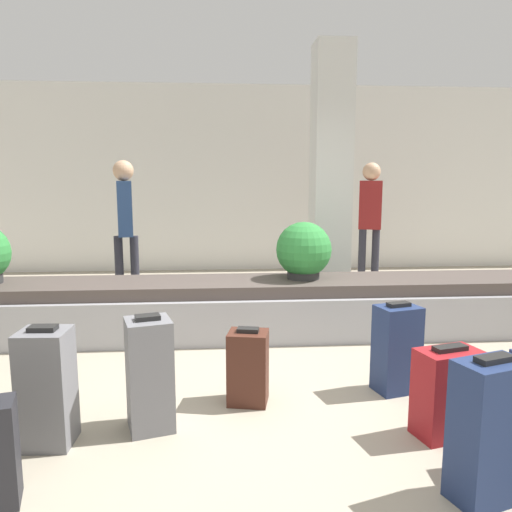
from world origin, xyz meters
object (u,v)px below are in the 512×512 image
object	(u,v)px
suitcase_5	(447,393)
suitcase_8	(150,374)
pillar	(331,179)
suitcase_6	(248,367)
potted_plant_0	(304,251)
suitcase_0	(489,431)
traveler_1	(125,217)
traveler_0	(370,213)
suitcase_2	(397,349)
suitcase_4	(47,388)

from	to	relation	value
suitcase_5	suitcase_8	size ratio (longest dim) A/B	0.78
pillar	suitcase_6	world-z (taller)	pillar
suitcase_6	potted_plant_0	world-z (taller)	potted_plant_0
suitcase_0	traveler_1	world-z (taller)	traveler_1
potted_plant_0	traveler_0	size ratio (longest dim) A/B	0.32
suitcase_2	suitcase_4	xyz separation A→B (m)	(-2.39, -0.60, 0.03)
pillar	suitcase_6	size ratio (longest dim) A/B	5.71
suitcase_0	potted_plant_0	bearing A→B (deg)	81.08
pillar	suitcase_4	xyz separation A→B (m)	(-2.42, -3.12, -1.24)
pillar	traveler_1	size ratio (longest dim) A/B	1.74
suitcase_2	suitcase_5	size ratio (longest dim) A/B	1.18
suitcase_8	traveler_0	distance (m)	4.86
suitcase_0	suitcase_2	bearing A→B (deg)	71.94
suitcase_0	suitcase_5	xyz separation A→B (m)	(0.09, 0.63, -0.08)
suitcase_4	traveler_1	xyz separation A→B (m)	(-0.14, 3.51, 0.76)
suitcase_8	traveler_1	distance (m)	3.51
suitcase_2	suitcase_8	bearing A→B (deg)	179.00
traveler_0	suitcase_5	bearing A→B (deg)	-82.93
suitcase_6	traveler_0	xyz separation A→B (m)	(2.00, 3.68, 0.85)
suitcase_4	suitcase_6	size ratio (longest dim) A/B	1.34
pillar	suitcase_0	size ratio (longest dim) A/B	4.21
pillar	traveler_0	xyz separation A→B (m)	(0.83, 1.04, -0.48)
suitcase_2	traveler_0	distance (m)	3.75
suitcase_5	traveler_1	bearing A→B (deg)	111.45
traveler_0	suitcase_4	bearing A→B (deg)	-110.51
suitcase_4	traveler_0	size ratio (longest dim) A/B	0.41
suitcase_4	traveler_1	world-z (taller)	traveler_1
suitcase_8	traveler_1	bearing A→B (deg)	86.39
pillar	traveler_1	world-z (taller)	pillar
pillar	suitcase_8	world-z (taller)	pillar
suitcase_4	traveler_1	bearing A→B (deg)	94.95
potted_plant_0	suitcase_2	bearing A→B (deg)	-73.72
suitcase_0	suitcase_2	size ratio (longest dim) A/B	1.09
pillar	suitcase_2	size ratio (longest dim) A/B	4.60
potted_plant_0	traveler_0	xyz separation A→B (m)	(1.32, 2.00, 0.26)
suitcase_2	suitcase_4	distance (m)	2.46
suitcase_2	traveler_1	world-z (taller)	traveler_1
traveler_0	traveler_1	world-z (taller)	traveler_1
pillar	suitcase_4	world-z (taller)	pillar
pillar	suitcase_5	world-z (taller)	pillar
suitcase_5	traveler_0	bearing A→B (deg)	65.07
suitcase_4	suitcase_5	size ratio (longest dim) A/B	1.27
suitcase_8	traveler_0	world-z (taller)	traveler_0
suitcase_4	traveler_1	distance (m)	3.59
suitcase_0	suitcase_8	size ratio (longest dim) A/B	1.00
suitcase_4	suitcase_5	xyz separation A→B (m)	(2.47, -0.08, -0.08)
pillar	suitcase_6	bearing A→B (deg)	-113.90
suitcase_4	traveler_0	world-z (taller)	traveler_0
pillar	traveler_1	distance (m)	2.63
suitcase_5	suitcase_6	bearing A→B (deg)	140.64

